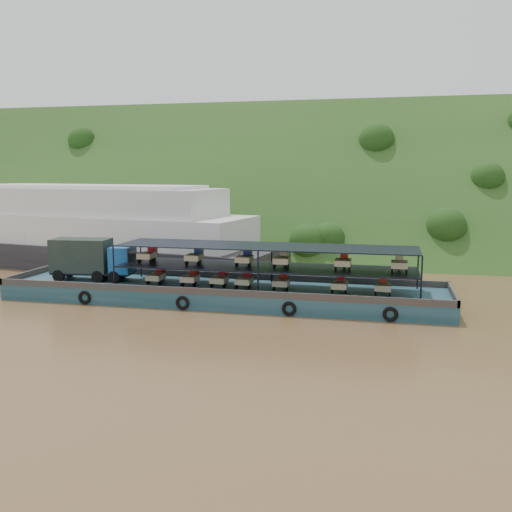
# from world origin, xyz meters

# --- Properties ---
(ground) EXTENTS (160.00, 160.00, 0.00)m
(ground) POSITION_xyz_m (0.00, 0.00, 0.00)
(ground) COLOR brown
(ground) RESTS_ON ground
(hillside) EXTENTS (140.00, 39.60, 39.60)m
(hillside) POSITION_xyz_m (0.00, 36.00, 0.00)
(hillside) COLOR #1D3B15
(hillside) RESTS_ON ground
(cargo_barge) EXTENTS (35.00, 7.18, 4.65)m
(cargo_barge) POSITION_xyz_m (-4.94, -0.34, 1.16)
(cargo_barge) COLOR #12343F
(cargo_barge) RESTS_ON ground
(passenger_ferry) EXTENTS (44.36, 17.51, 8.75)m
(passenger_ferry) POSITION_xyz_m (-23.29, 13.38, 3.79)
(passenger_ferry) COLOR black
(passenger_ferry) RESTS_ON ground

